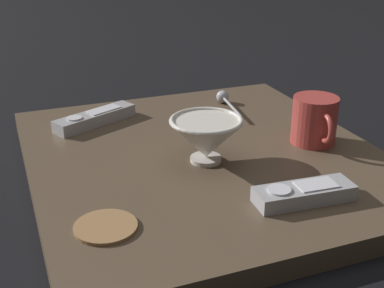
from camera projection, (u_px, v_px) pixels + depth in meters
The scene contains 8 objects.
ground_plane at pixel (204, 169), 0.95m from camera, with size 6.00×6.00×0.00m, color black.
table at pixel (204, 161), 0.94m from camera, with size 0.67×0.61×0.03m.
cereal_bowl at pixel (206, 138), 0.88m from camera, with size 0.13×0.13×0.08m.
coffee_mug at pixel (315, 120), 0.95m from camera, with size 0.11×0.08×0.09m.
teaspoon at pixel (224, 98), 1.17m from camera, with size 0.15×0.04×0.03m.
tv_remote_near at pixel (304, 193), 0.77m from camera, with size 0.06×0.15×0.03m.
tv_remote_far at pixel (95, 118), 1.05m from camera, with size 0.11×0.18×0.03m.
drink_coaster at pixel (106, 227), 0.70m from camera, with size 0.09×0.09×0.01m.
Camera 1 is at (0.78, -0.33, 0.42)m, focal length 48.71 mm.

